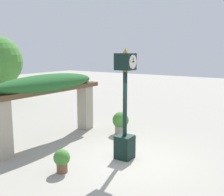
# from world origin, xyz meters

# --- Properties ---
(ground_plane) EXTENTS (60.00, 60.00, 0.00)m
(ground_plane) POSITION_xyz_m (0.00, 0.00, 0.00)
(ground_plane) COLOR gray
(pedestal_clock) EXTENTS (0.53, 0.57, 3.58)m
(pedestal_clock) POSITION_xyz_m (0.05, 0.12, 1.59)
(pedestal_clock) COLOR black
(pedestal_clock) RESTS_ON ground
(pergola) EXTENTS (5.42, 1.11, 2.63)m
(pergola) POSITION_xyz_m (0.00, 3.50, 2.00)
(pergola) COLOR #A89E89
(pergola) RESTS_ON ground
(potted_plant_near_left) EXTENTS (0.69, 0.69, 0.94)m
(potted_plant_near_left) POSITION_xyz_m (2.34, 1.72, 0.51)
(potted_plant_near_left) COLOR gray
(potted_plant_near_left) RESTS_ON ground
(potted_plant_near_right) EXTENTS (0.48, 0.48, 0.69)m
(potted_plant_near_right) POSITION_xyz_m (-1.90, 1.07, 0.39)
(potted_plant_near_right) COLOR brown
(potted_plant_near_right) RESTS_ON ground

